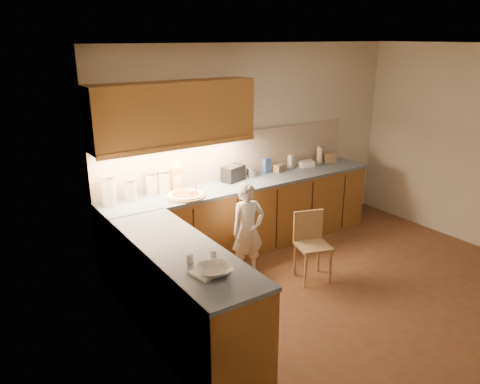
% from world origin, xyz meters
% --- Properties ---
extents(room, '(4.54, 4.50, 2.62)m').
position_xyz_m(room, '(0.00, 0.00, 1.68)').
color(room, brown).
rests_on(room, ground).
extents(l_counter, '(3.77, 2.62, 0.92)m').
position_xyz_m(l_counter, '(-0.92, 1.25, 0.46)').
color(l_counter, olive).
rests_on(l_counter, ground).
extents(backsplash, '(3.75, 0.02, 0.58)m').
position_xyz_m(backsplash, '(-0.38, 1.99, 1.21)').
color(backsplash, '#BEAC93').
rests_on(backsplash, l_counter).
extents(upper_cabinets, '(1.95, 0.36, 0.73)m').
position_xyz_m(upper_cabinets, '(-1.27, 1.82, 1.85)').
color(upper_cabinets, olive).
rests_on(upper_cabinets, ground).
extents(pizza_on_board, '(0.45, 0.45, 0.18)m').
position_xyz_m(pizza_on_board, '(-1.28, 1.60, 0.94)').
color(pizza_on_board, tan).
rests_on(pizza_on_board, l_counter).
extents(child, '(0.44, 0.31, 1.12)m').
position_xyz_m(child, '(-0.77, 1.09, 0.56)').
color(child, silver).
rests_on(child, ground).
extents(wooden_chair, '(0.44, 0.44, 0.79)m').
position_xyz_m(wooden_chair, '(-0.20, 0.64, 0.46)').
color(wooden_chair, tan).
rests_on(wooden_chair, ground).
extents(mixing_bowl, '(0.32, 0.32, 0.07)m').
position_xyz_m(mixing_bowl, '(-1.95, -0.16, 0.95)').
color(mixing_bowl, white).
rests_on(mixing_bowl, l_counter).
extents(canister_a, '(0.17, 0.17, 0.34)m').
position_xyz_m(canister_a, '(-2.10, 1.82, 1.09)').
color(canister_a, beige).
rests_on(canister_a, l_counter).
extents(canister_b, '(0.14, 0.14, 0.25)m').
position_xyz_m(canister_b, '(-1.85, 1.83, 1.05)').
color(canister_b, silver).
rests_on(canister_b, l_counter).
extents(canister_c, '(0.14, 0.14, 0.27)m').
position_xyz_m(canister_c, '(-1.57, 1.89, 1.06)').
color(canister_c, silver).
rests_on(canister_c, l_counter).
extents(canister_d, '(0.17, 0.17, 0.28)m').
position_xyz_m(canister_d, '(-1.42, 1.88, 1.06)').
color(canister_d, white).
rests_on(canister_d, l_counter).
extents(oil_jug, '(0.14, 0.12, 0.36)m').
position_xyz_m(oil_jug, '(-1.27, 1.84, 1.08)').
color(oil_jug, gold).
rests_on(oil_jug, l_counter).
extents(toaster, '(0.34, 0.26, 0.20)m').
position_xyz_m(toaster, '(-0.49, 1.83, 1.02)').
color(toaster, black).
rests_on(toaster, l_counter).
extents(steel_pot, '(0.16, 0.16, 0.12)m').
position_xyz_m(steel_pot, '(-0.18, 1.87, 0.98)').
color(steel_pot, '#A6A6AB').
rests_on(steel_pot, l_counter).
extents(blue_box, '(0.11, 0.08, 0.20)m').
position_xyz_m(blue_box, '(0.08, 1.88, 1.02)').
color(blue_box, '#3659A2').
rests_on(blue_box, l_counter).
extents(card_box_a, '(0.16, 0.13, 0.10)m').
position_xyz_m(card_box_a, '(0.26, 1.82, 0.97)').
color(card_box_a, '#9A7653').
rests_on(card_box_a, l_counter).
extents(white_bottle, '(0.08, 0.08, 0.19)m').
position_xyz_m(white_bottle, '(0.51, 1.88, 1.01)').
color(white_bottle, silver).
rests_on(white_bottle, l_counter).
extents(flat_pack, '(0.23, 0.18, 0.08)m').
position_xyz_m(flat_pack, '(0.74, 1.82, 0.96)').
color(flat_pack, silver).
rests_on(flat_pack, l_counter).
extents(tall_jar, '(0.08, 0.08, 0.25)m').
position_xyz_m(tall_jar, '(1.02, 1.85, 1.05)').
color(tall_jar, beige).
rests_on(tall_jar, l_counter).
extents(card_box_b, '(0.21, 0.18, 0.14)m').
position_xyz_m(card_box_b, '(1.19, 1.83, 0.99)').
color(card_box_b, '#A48058').
rests_on(card_box_b, l_counter).
extents(dough_cloth, '(0.30, 0.26, 0.02)m').
position_xyz_m(dough_cloth, '(-1.97, -0.11, 0.93)').
color(dough_cloth, silver).
rests_on(dough_cloth, l_counter).
extents(spice_jar_a, '(0.06, 0.06, 0.07)m').
position_xyz_m(spice_jar_a, '(-2.01, 0.13, 0.96)').
color(spice_jar_a, silver).
rests_on(spice_jar_a, l_counter).
extents(spice_jar_b, '(0.07, 0.07, 0.07)m').
position_xyz_m(spice_jar_b, '(-1.82, 0.08, 0.96)').
color(spice_jar_b, white).
rests_on(spice_jar_b, l_counter).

